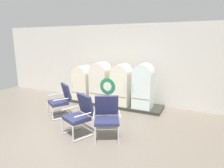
% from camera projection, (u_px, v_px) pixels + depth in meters
% --- Properties ---
extents(ground, '(12.00, 10.00, 0.05)m').
position_uv_depth(ground, '(62.00, 139.00, 5.00)').
color(ground, '#706659').
extents(back_wall, '(11.76, 0.12, 3.06)m').
position_uv_depth(back_wall, '(119.00, 63.00, 7.89)').
color(back_wall, silver).
rests_on(back_wall, ground).
extents(display_plinth, '(3.88, 0.95, 0.10)m').
position_uv_depth(display_plinth, '(112.00, 103.00, 7.65)').
color(display_plinth, '#2D2F25').
rests_on(display_plinth, ground).
extents(refrigerator_0, '(0.67, 0.68, 1.36)m').
position_uv_depth(refrigerator_0, '(83.00, 82.00, 7.91)').
color(refrigerator_0, silver).
rests_on(refrigerator_0, display_plinth).
extents(refrigerator_1, '(0.68, 0.63, 1.54)m').
position_uv_depth(refrigerator_1, '(100.00, 81.00, 7.53)').
color(refrigerator_1, silver).
rests_on(refrigerator_1, display_plinth).
extents(refrigerator_2, '(0.67, 0.67, 1.50)m').
position_uv_depth(refrigerator_2, '(121.00, 83.00, 7.19)').
color(refrigerator_2, silver).
rests_on(refrigerator_2, display_plinth).
extents(refrigerator_3, '(0.65, 0.64, 1.57)m').
position_uv_depth(refrigerator_3, '(143.00, 85.00, 6.83)').
color(refrigerator_3, white).
rests_on(refrigerator_3, display_plinth).
extents(armchair_left, '(0.88, 0.90, 1.06)m').
position_uv_depth(armchair_left, '(61.00, 99.00, 6.40)').
color(armchair_left, silver).
rests_on(armchair_left, ground).
extents(armchair_right, '(0.85, 0.87, 1.06)m').
position_uv_depth(armchair_right, '(107.00, 115.00, 4.99)').
color(armchair_right, silver).
rests_on(armchair_right, ground).
extents(armchair_center, '(0.84, 0.86, 1.06)m').
position_uv_depth(armchair_center, '(80.00, 113.00, 5.13)').
color(armchair_center, silver).
rests_on(armchair_center, ground).
extents(sign_stand, '(0.49, 0.32, 1.37)m').
position_uv_depth(sign_stand, '(108.00, 101.00, 5.83)').
color(sign_stand, '#2D2D30').
rests_on(sign_stand, ground).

